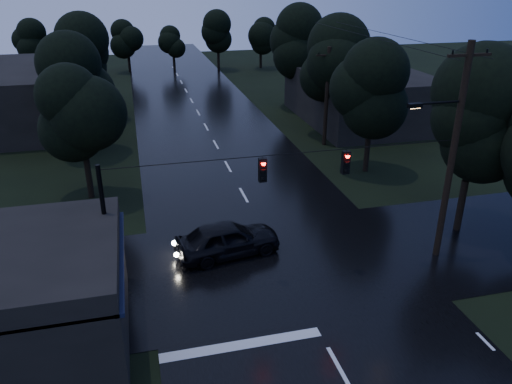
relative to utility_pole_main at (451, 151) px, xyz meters
name	(u,v)px	position (x,y,z in m)	size (l,w,h in m)	color
main_road	(216,145)	(-7.41, 19.00, -5.26)	(12.00, 120.00, 0.02)	black
cross_street	(281,264)	(-7.41, 1.00, -5.26)	(60.00, 9.00, 0.02)	black
building_far_right	(360,96)	(6.59, 23.00, -3.06)	(10.00, 14.00, 4.40)	black
building_far_left	(39,95)	(-21.41, 29.00, -2.76)	(10.00, 16.00, 5.00)	black
utility_pole_main	(451,151)	(0.00, 0.00, 0.00)	(3.50, 0.30, 10.00)	black
utility_pole_far	(327,96)	(0.89, 17.00, -1.38)	(2.00, 0.30, 7.50)	black
anchor_pole_left	(107,236)	(-14.91, 0.00, -2.26)	(0.18, 0.18, 6.00)	black
span_signals	(304,165)	(-6.85, -0.01, -0.01)	(15.00, 0.37, 1.12)	black
tree_corner_near	(477,119)	(2.59, 2.00, 0.74)	(4.48, 4.48, 9.44)	black
tree_left_a	(79,112)	(-16.41, 11.00, -0.02)	(3.92, 3.92, 8.26)	black
tree_left_b	(78,79)	(-17.01, 19.00, 0.36)	(4.20, 4.20, 8.85)	black
tree_left_c	(79,53)	(-17.61, 29.00, 0.74)	(4.48, 4.48, 9.44)	black
tree_right_a	(373,89)	(1.59, 11.00, 0.36)	(4.20, 4.20, 8.85)	black
tree_right_b	(334,62)	(2.19, 19.00, 0.74)	(4.48, 4.48, 9.44)	black
tree_right_c	(301,41)	(2.79, 29.00, 1.11)	(4.76, 4.76, 10.03)	black
car	(228,239)	(-9.66, 2.43, -4.41)	(2.01, 4.99, 1.70)	black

